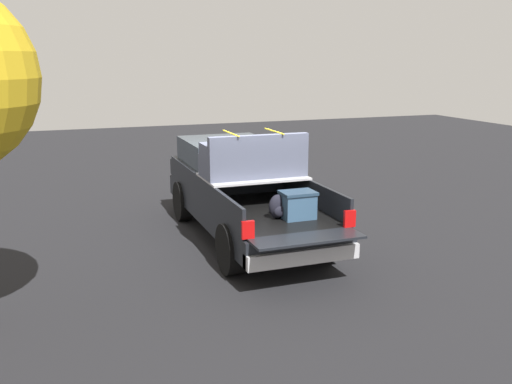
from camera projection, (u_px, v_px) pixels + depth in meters
name	position (u px, v px, depth m)	size (l,w,h in m)	color
ground_plane	(246.00, 238.00, 11.54)	(40.00, 40.00, 0.00)	black
pickup_truck	(240.00, 188.00, 11.67)	(6.05, 2.06, 2.23)	black
trash_can	(252.00, 173.00, 15.50)	(0.60, 0.60, 0.98)	#3F4C66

